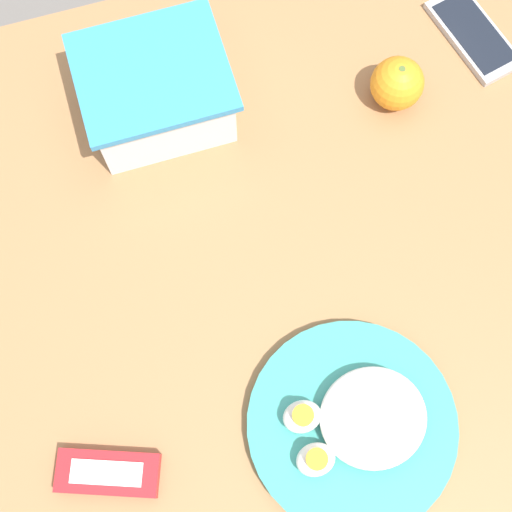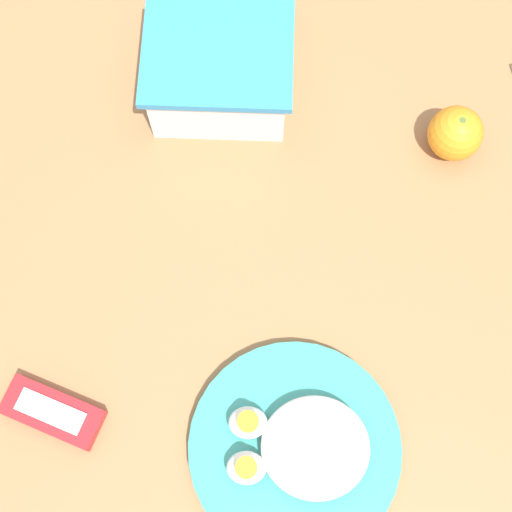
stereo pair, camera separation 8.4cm
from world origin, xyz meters
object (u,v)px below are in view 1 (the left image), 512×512
candy_bar (108,473)px  cell_phone (473,34)px  rice_plate (356,424)px  orange_fruit (397,84)px  food_container (157,94)px

candy_bar → cell_phone: bearing=34.3°
rice_plate → candy_bar: size_ratio=1.94×
orange_fruit → candy_bar: orange_fruit is taller
rice_plate → cell_phone: rice_plate is taller
cell_phone → orange_fruit: bearing=-157.6°
orange_fruit → cell_phone: 0.15m
cell_phone → candy_bar: bearing=-145.7°
candy_bar → cell_phone: candy_bar is taller
orange_fruit → cell_phone: size_ratio=0.44×
rice_plate → candy_bar: (-0.28, 0.03, -0.01)m
food_container → rice_plate: 0.47m
food_container → orange_fruit: size_ratio=2.65×
food_container → rice_plate: bearing=-76.5°
orange_fruit → rice_plate: (-0.19, -0.39, -0.02)m
orange_fruit → cell_phone: (0.14, 0.06, -0.03)m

